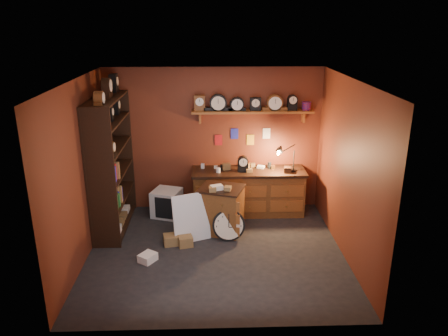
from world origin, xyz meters
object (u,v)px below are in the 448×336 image
shelving_unit (109,159)px  workbench (248,189)px  low_cabinet (221,208)px  big_round_clock (229,225)px

shelving_unit → workbench: size_ratio=1.23×
workbench → low_cabinet: size_ratio=2.33×
shelving_unit → big_round_clock: shelving_unit is taller
shelving_unit → workbench: shelving_unit is taller
low_cabinet → shelving_unit: bearing=-168.9°
shelving_unit → workbench: 2.60m
workbench → low_cabinet: bearing=-125.0°
big_round_clock → low_cabinet: bearing=110.0°
workbench → big_round_clock: 1.16m
shelving_unit → low_cabinet: bearing=-7.9°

